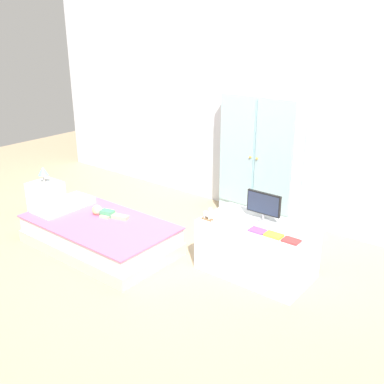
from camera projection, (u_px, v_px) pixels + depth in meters
The scene contains 14 objects.
ground_plane at pixel (166, 266), 3.95m from camera, with size 10.00×10.00×0.02m, color tan.
back_wall at pixel (264, 91), 4.62m from camera, with size 6.40×0.05×2.70m, color silver.
bed at pixel (100, 235), 4.22m from camera, with size 1.46×0.81×0.28m.
pillow at pixel (63, 205), 4.47m from camera, with size 0.31×0.58×0.06m, color silver.
doll at pixel (103, 212), 4.28m from camera, with size 0.39×0.17×0.10m.
nightstand at pixel (47, 201), 4.84m from camera, with size 0.30×0.30×0.42m, color white.
table_lamp at pixel (43, 172), 4.72m from camera, with size 0.11×0.11×0.18m.
wardrobe at pixel (260, 155), 4.68m from camera, with size 0.88×0.25×1.42m.
tv_stand at pixel (256, 249), 3.76m from camera, with size 0.92×0.53×0.46m, color silver.
tv_monitor at pixel (264, 205), 3.70m from camera, with size 0.31×0.10×0.25m.
rocking_horse_toy at pixel (208, 214), 3.74m from camera, with size 0.10×0.04×0.12m.
book_purple at pixel (258, 231), 3.55m from camera, with size 0.13×0.10×0.01m, color #8E51B2.
book_yellow at pixel (274, 235), 3.46m from camera, with size 0.14×0.09×0.02m, color gold.
book_red at pixel (291, 241), 3.38m from camera, with size 0.13×0.10×0.02m, color #CC3838.
Camera 1 is at (2.33, -2.57, 1.99)m, focal length 41.67 mm.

